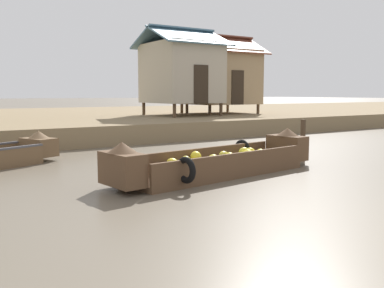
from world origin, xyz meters
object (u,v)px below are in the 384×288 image
object	(u,v)px
banana_boat	(219,161)
stilt_house_left	(181,72)
mooring_post	(303,140)
stilt_house_mid_left	(220,76)

from	to	relation	value
banana_boat	stilt_house_left	xyz separation A→B (m)	(5.65, 10.93, 2.60)
stilt_house_left	mooring_post	distance (m)	10.98
banana_boat	stilt_house_left	distance (m)	12.57
banana_boat	mooring_post	bearing A→B (deg)	8.62
banana_boat	stilt_house_mid_left	size ratio (longest dim) A/B	1.28
stilt_house_left	mooring_post	world-z (taller)	stilt_house_left
banana_boat	mooring_post	xyz separation A→B (m)	(3.21, 0.49, 0.25)
mooring_post	banana_boat	bearing A→B (deg)	-171.38
stilt_house_left	stilt_house_mid_left	distance (m)	3.08
stilt_house_mid_left	stilt_house_left	bearing A→B (deg)	-165.47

